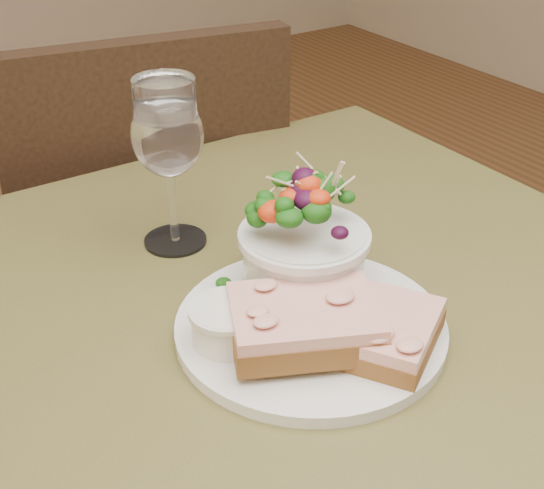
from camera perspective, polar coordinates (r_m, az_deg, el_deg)
cafe_table at (r=0.81m, az=1.69°, el=-10.70°), size 0.80×0.80×0.75m
chair_far at (r=1.48m, az=-9.45°, el=-6.46°), size 0.49×0.49×0.90m
dinner_plate at (r=0.71m, az=2.91°, el=-6.21°), size 0.25×0.25×0.01m
sandwich_front at (r=0.68m, az=8.87°, el=-6.53°), size 0.13×0.12×0.03m
sandwich_back at (r=0.66m, az=2.45°, el=-5.84°), size 0.16×0.14×0.03m
ramekin at (r=0.67m, az=-3.36°, el=-5.88°), size 0.06×0.06×0.04m
salad_bowl at (r=0.72m, az=2.46°, el=0.84°), size 0.12×0.12×0.13m
garnish at (r=0.72m, az=-3.94°, el=-3.97°), size 0.05×0.04×0.02m
wine_glass at (r=0.80m, az=-7.85°, el=7.80°), size 0.08×0.08×0.18m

